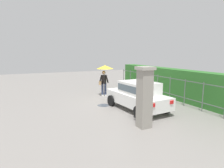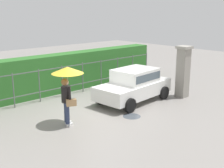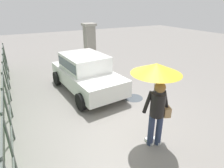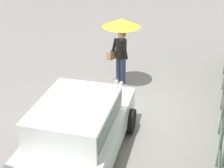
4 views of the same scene
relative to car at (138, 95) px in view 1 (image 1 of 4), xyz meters
name	(u,v)px [view 1 (image 1 of 4)]	position (x,y,z in m)	size (l,w,h in m)	color
ground_plane	(123,101)	(-1.87, 0.10, -0.80)	(40.00, 40.00, 0.00)	gray
car	(138,95)	(0.00, 0.00, 0.00)	(3.85, 2.12, 1.48)	white
pedestrian	(104,72)	(-3.76, -0.31, 0.85)	(1.13, 1.13, 2.11)	#2D3856
gate_pillar	(144,97)	(2.19, -1.08, 0.44)	(0.60, 0.60, 2.42)	gray
fence_section	(163,86)	(-1.37, 2.79, 0.02)	(10.91, 0.05, 1.50)	#59605B
hedge_row	(174,83)	(-1.37, 3.66, 0.15)	(11.86, 0.90, 1.90)	#2D6B28
puddle_near	(104,105)	(-1.50, -1.31, -0.80)	(0.70, 0.70, 0.00)	#4C545B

